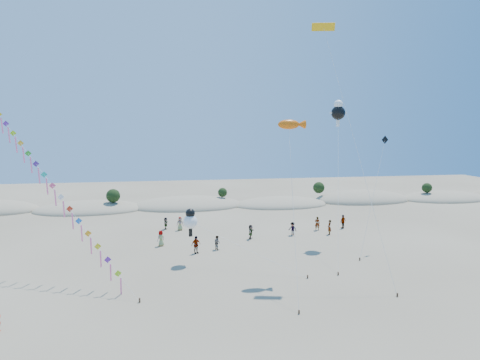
# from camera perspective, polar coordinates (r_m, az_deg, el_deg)

# --- Properties ---
(ground) EXTENTS (160.00, 160.00, 0.00)m
(ground) POSITION_cam_1_polar(r_m,az_deg,el_deg) (26.44, -3.82, -22.89)
(ground) COLOR #786B53
(ground) RESTS_ON ground
(dune_ridge) EXTENTS (145.30, 11.49, 5.57)m
(dune_ridge) POSITION_cam_1_polar(r_m,az_deg,el_deg) (69.22, -6.54, -3.65)
(dune_ridge) COLOR gray
(dune_ridge) RESTS_ON ground
(kite_train) EXTENTS (20.77, 18.76, 21.69)m
(kite_train) POSITION_cam_1_polar(r_m,az_deg,el_deg) (42.47, -28.19, 3.67)
(kite_train) COLOR #3F2D1E
(kite_train) RESTS_ON ground
(fish_kite) EXTENTS (3.28, 9.71, 14.11)m
(fish_kite) POSITION_cam_1_polar(r_m,az_deg,el_deg) (37.09, 7.37, 7.77)
(fish_kite) COLOR #3F2D1E
(fish_kite) RESTS_ON ground
(cartoon_kite_low) EXTENTS (10.85, 6.75, 5.48)m
(cartoon_kite_low) POSITION_cam_1_polar(r_m,az_deg,el_deg) (39.95, -7.05, -5.67)
(cartoon_kite_low) COLOR #3F2D1E
(cartoon_kite_low) RESTS_ON ground
(cartoon_kite_high) EXTENTS (5.49, 12.51, 16.58)m
(cartoon_kite_high) POSITION_cam_1_polar(r_m,az_deg,el_deg) (48.71, 13.80, 9.45)
(cartoon_kite_high) COLOR #3F2D1E
(cartoon_kite_high) RESTS_ON ground
(parafoil_kite) EXTENTS (4.51, 9.50, 23.05)m
(parafoil_kite) POSITION_cam_1_polar(r_m,az_deg,el_deg) (40.31, 11.97, 19.83)
(parafoil_kite) COLOR #3F2D1E
(parafoil_kite) RESTS_ON ground
(dark_kite) EXTENTS (5.53, 5.32, 12.50)m
(dark_kite) POSITION_cam_1_polar(r_m,az_deg,el_deg) (46.17, 19.07, 1.13)
(dark_kite) COLOR #3F2D1E
(dark_kite) RESTS_ON ground
(beachgoers) EXTENTS (24.88, 12.24, 1.90)m
(beachgoers) POSITION_cam_1_polar(r_m,az_deg,el_deg) (49.57, 0.12, -7.15)
(beachgoers) COLOR slate
(beachgoers) RESTS_ON ground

